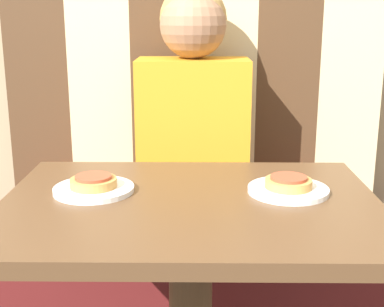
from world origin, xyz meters
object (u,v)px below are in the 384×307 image
at_px(person, 193,100).
at_px(pizza_left, 93,182).
at_px(plate_left, 94,189).
at_px(plate_right, 288,190).
at_px(pizza_right, 288,182).

height_order(person, pizza_left, person).
bearing_deg(plate_left, plate_right, 0.00).
height_order(pizza_left, pizza_right, same).
xyz_separation_m(person, plate_right, (0.22, -0.56, -0.12)).
distance_m(plate_left, pizza_right, 0.45).
height_order(plate_right, pizza_left, pizza_left).
relative_size(plate_right, pizza_left, 1.73).
distance_m(plate_right, pizza_left, 0.45).
relative_size(plate_left, pizza_left, 1.73).
distance_m(pizza_left, pizza_right, 0.45).
bearing_deg(pizza_right, plate_left, 180.00).
bearing_deg(plate_left, pizza_right, 0.00).
bearing_deg(person, plate_right, -68.20).
bearing_deg(plate_right, person, 111.80).
bearing_deg(pizza_left, plate_left, 0.00).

